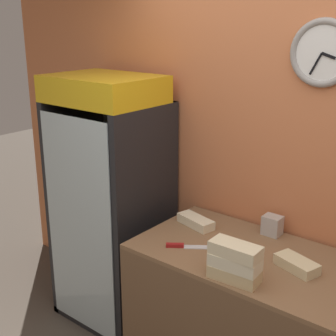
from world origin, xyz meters
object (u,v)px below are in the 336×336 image
at_px(sandwich_stack_bottom, 235,274).
at_px(sandwich_stack_top, 236,250).
at_px(sandwich_flat_left, 297,264).
at_px(sandwich_stack_middle, 235,262).
at_px(sandwich_flat_right, 196,221).
at_px(beverage_cooler, 115,190).
at_px(napkin_dispenser, 272,225).
at_px(chefs_knife, 185,246).

bearing_deg(sandwich_stack_bottom, sandwich_stack_top, 0.00).
bearing_deg(sandwich_flat_left, sandwich_stack_top, -124.10).
bearing_deg(sandwich_stack_middle, sandwich_flat_left, 55.90).
relative_size(sandwich_flat_left, sandwich_flat_right, 0.93).
height_order(beverage_cooler, sandwich_stack_bottom, beverage_cooler).
height_order(sandwich_stack_bottom, sandwich_stack_top, sandwich_stack_top).
distance_m(sandwich_flat_left, napkin_dispenser, 0.42).
height_order(beverage_cooler, chefs_knife, beverage_cooler).
bearing_deg(napkin_dispenser, sandwich_stack_top, -80.96).
distance_m(sandwich_stack_top, sandwich_flat_left, 0.38).
bearing_deg(sandwich_stack_middle, napkin_dispenser, 99.04).
bearing_deg(beverage_cooler, sandwich_flat_left, -3.86).
xyz_separation_m(sandwich_flat_left, sandwich_flat_right, (-0.73, 0.11, -0.00)).
xyz_separation_m(beverage_cooler, sandwich_stack_bottom, (1.24, -0.39, -0.04)).
xyz_separation_m(sandwich_flat_left, napkin_dispenser, (-0.29, 0.30, 0.03)).
bearing_deg(sandwich_stack_middle, sandwich_flat_right, 142.82).
xyz_separation_m(beverage_cooler, sandwich_stack_middle, (1.24, -0.39, 0.02)).
bearing_deg(sandwich_flat_right, beverage_cooler, -179.28).
xyz_separation_m(sandwich_stack_bottom, sandwich_flat_right, (-0.53, 0.40, -0.00)).
relative_size(sandwich_stack_top, sandwich_flat_left, 1.02).
height_order(beverage_cooler, sandwich_flat_left, beverage_cooler).
height_order(sandwich_flat_right, napkin_dispenser, napkin_dispenser).
distance_m(sandwich_stack_bottom, napkin_dispenser, 0.60).
height_order(sandwich_flat_right, chefs_knife, sandwich_flat_right).
relative_size(sandwich_stack_bottom, sandwich_flat_right, 0.98).
xyz_separation_m(beverage_cooler, sandwich_flat_left, (1.44, -0.10, -0.05)).
xyz_separation_m(sandwich_stack_middle, sandwich_stack_top, (0.00, 0.00, 0.07)).
bearing_deg(chefs_knife, sandwich_flat_left, 15.77).
distance_m(sandwich_stack_bottom, sandwich_stack_middle, 0.07).
relative_size(sandwich_flat_left, napkin_dispenser, 2.12).
height_order(beverage_cooler, sandwich_flat_right, beverage_cooler).
xyz_separation_m(sandwich_stack_top, napkin_dispenser, (-0.09, 0.59, -0.11)).
height_order(beverage_cooler, sandwich_stack_top, beverage_cooler).
height_order(beverage_cooler, napkin_dispenser, beverage_cooler).
bearing_deg(napkin_dispenser, beverage_cooler, -170.13).
bearing_deg(sandwich_flat_right, sandwich_flat_left, -8.27).
bearing_deg(beverage_cooler, sandwich_stack_top, -17.57).
bearing_deg(sandwich_stack_top, sandwich_flat_right, 142.82).
relative_size(sandwich_stack_bottom, napkin_dispenser, 2.22).
distance_m(sandwich_stack_bottom, chefs_knife, 0.42).
relative_size(sandwich_stack_bottom, sandwich_stack_middle, 1.01).
height_order(chefs_knife, napkin_dispenser, napkin_dispenser).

